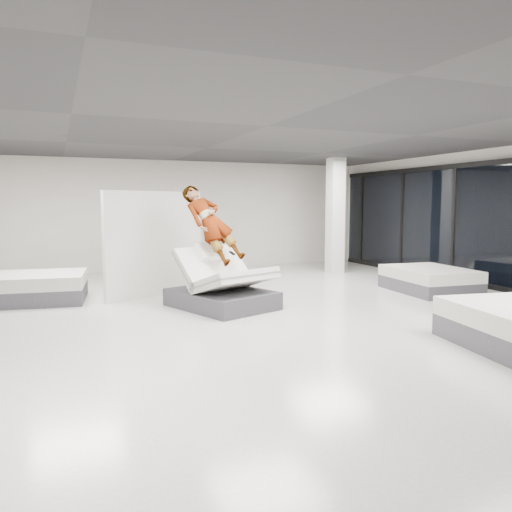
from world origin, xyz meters
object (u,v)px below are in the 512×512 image
at_px(divider_panel, 155,244).
at_px(hero_bed, 222,288).
at_px(person, 211,241).
at_px(flat_bed_right_far, 429,280).
at_px(column, 335,216).
at_px(remote, 232,253).
at_px(flat_bed_left_far, 31,288).

bearing_deg(divider_panel, hero_bed, -87.81).
xyz_separation_m(person, flat_bed_right_far, (4.91, -0.38, -0.98)).
xyz_separation_m(divider_panel, flat_bed_right_far, (5.70, -1.81, -0.84)).
height_order(hero_bed, divider_panel, divider_panel).
height_order(divider_panel, column, column).
bearing_deg(flat_bed_right_far, person, 175.61).
bearing_deg(remote, person, 122.15).
relative_size(hero_bed, flat_bed_right_far, 1.10).
xyz_separation_m(person, column, (4.53, 3.06, 0.35)).
bearing_deg(remote, hero_bed, 173.68).
bearing_deg(flat_bed_right_far, remote, 178.42).
distance_m(hero_bed, remote, 0.68).
relative_size(flat_bed_right_far, column, 0.63).
relative_size(person, column, 0.56).
bearing_deg(remote, column, 17.55).
bearing_deg(flat_bed_left_far, remote, -28.14).
height_order(remote, flat_bed_left_far, remote).
xyz_separation_m(person, divider_panel, (-0.79, 1.43, -0.14)).
relative_size(person, divider_panel, 0.74).
distance_m(hero_bed, person, 0.93).
relative_size(divider_panel, flat_bed_left_far, 1.09).
bearing_deg(remote, flat_bed_right_far, -22.21).
distance_m(remote, flat_bed_left_far, 4.11).
height_order(remote, flat_bed_right_far, remote).
bearing_deg(column, remote, -141.82).
height_order(flat_bed_left_far, column, column).
bearing_deg(column, person, -146.01).
height_order(hero_bed, flat_bed_right_far, hero_bed).
bearing_deg(flat_bed_left_far, column, 10.21).
xyz_separation_m(remote, column, (4.21, 3.31, 0.58)).
distance_m(person, flat_bed_right_far, 5.02).
bearing_deg(hero_bed, flat_bed_right_far, -0.86).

